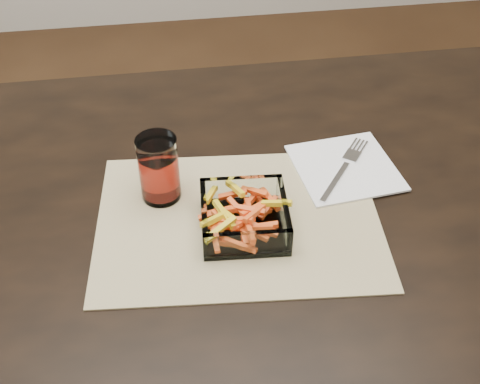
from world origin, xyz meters
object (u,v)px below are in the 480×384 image
dining_table (243,241)px  tumbler (159,171)px  glass_bowl (244,218)px  fork (345,167)px

dining_table → tumbler: tumbler is taller
glass_bowl → tumbler: bearing=142.2°
dining_table → glass_bowl: (-0.01, -0.06, 0.11)m
dining_table → tumbler: bearing=162.9°
dining_table → tumbler: size_ratio=13.94×
tumbler → glass_bowl: bearing=-37.8°
glass_bowl → fork: 0.23m
glass_bowl → fork: glass_bowl is taller
tumbler → fork: size_ratio=0.70×
fork → tumbler: bearing=-139.4°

